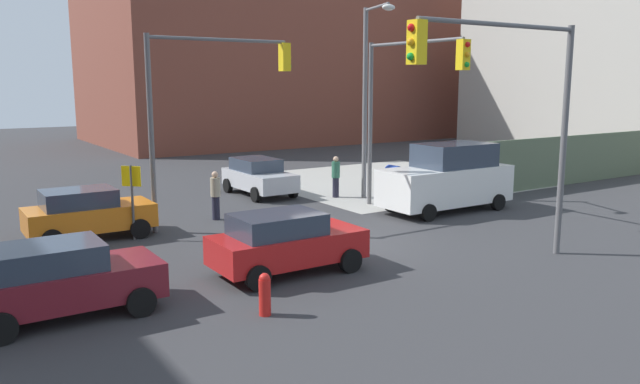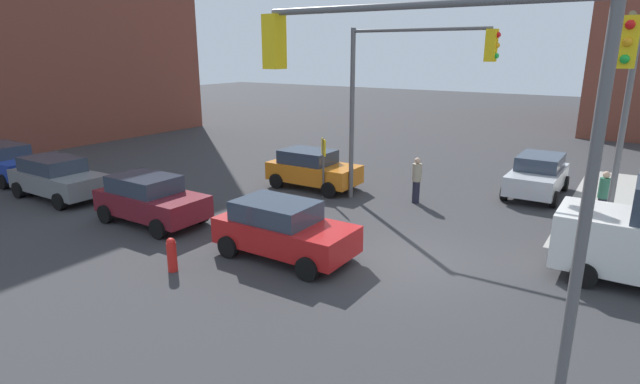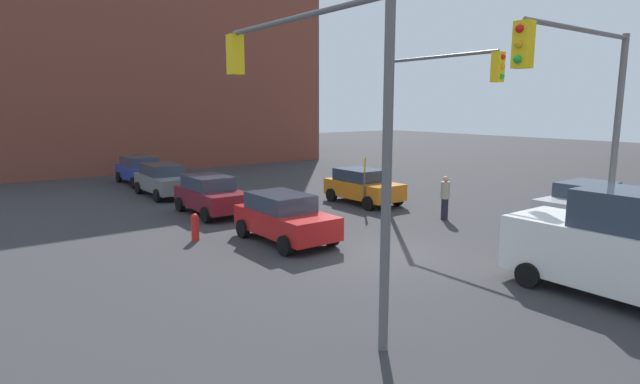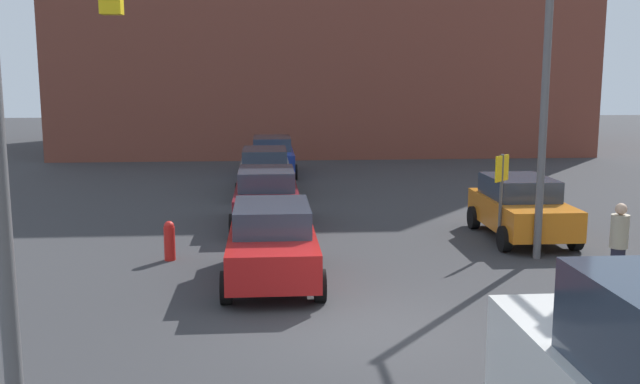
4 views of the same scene
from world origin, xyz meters
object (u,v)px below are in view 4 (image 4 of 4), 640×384
at_px(sedan_blue, 272,155).
at_px(pedestrian_crossing, 619,245).
at_px(coupe_gray, 265,171).
at_px(sedan_orange, 521,207).
at_px(traffic_signal_se_corner, 59,50).
at_px(fire_hydrant, 169,240).
at_px(coupe_red, 272,242).
at_px(traffic_signal_nw_corner, 587,60).
at_px(hatchback_maroon, 267,197).

distance_m(sedan_blue, pedestrian_crossing, 18.38).
bearing_deg(coupe_gray, sedan_blue, 176.22).
relative_size(sedan_orange, pedestrian_crossing, 2.17).
bearing_deg(traffic_signal_se_corner, fire_hydrant, 177.61).
relative_size(coupe_red, pedestrian_crossing, 2.25).
relative_size(traffic_signal_se_corner, fire_hydrant, 6.91).
bearing_deg(sedan_orange, fire_hydrant, -80.06).
distance_m(traffic_signal_nw_corner, sedan_orange, 5.62).
distance_m(traffic_signal_se_corner, pedestrian_crossing, 11.21).
height_order(traffic_signal_nw_corner, coupe_gray, traffic_signal_nw_corner).
bearing_deg(traffic_signal_nw_corner, hatchback_maroon, -134.26).
height_order(traffic_signal_se_corner, hatchback_maroon, traffic_signal_se_corner).
height_order(traffic_signal_se_corner, pedestrian_crossing, traffic_signal_se_corner).
distance_m(traffic_signal_nw_corner, fire_hydrant, 9.97).
bearing_deg(coupe_red, traffic_signal_nw_corner, 83.99).
height_order(hatchback_maroon, sedan_orange, same).
bearing_deg(hatchback_maroon, sedan_orange, 72.71).
relative_size(coupe_red, sedan_blue, 0.92).
bearing_deg(coupe_gray, traffic_signal_se_corner, -8.79).
relative_size(traffic_signal_nw_corner, sedan_orange, 1.68).
xyz_separation_m(traffic_signal_se_corner, hatchback_maroon, (-10.88, 2.59, -3.82)).
height_order(traffic_signal_nw_corner, sedan_blue, traffic_signal_nw_corner).
bearing_deg(traffic_signal_nw_corner, traffic_signal_se_corner, -62.76).
xyz_separation_m(hatchback_maroon, sedan_orange, (2.10, 6.75, -0.00)).
distance_m(traffic_signal_se_corner, coupe_gray, 17.05).
xyz_separation_m(coupe_gray, pedestrian_crossing, (12.23, 7.16, 0.09)).
distance_m(sedan_orange, coupe_red, 7.50).
height_order(fire_hydrant, hatchback_maroon, hatchback_maroon).
bearing_deg(coupe_gray, pedestrian_crossing, 30.34).
bearing_deg(pedestrian_crossing, sedan_blue, -151.24).
bearing_deg(coupe_red, fire_hydrant, -128.31).
xyz_separation_m(hatchback_maroon, coupe_red, (5.58, 0.10, 0.00)).
xyz_separation_m(traffic_signal_nw_corner, sedan_orange, (-4.14, 0.34, -3.79)).
xyz_separation_m(sedan_blue, pedestrian_crossing, (17.05, 6.84, 0.09)).
height_order(hatchback_maroon, coupe_gray, same).
relative_size(coupe_gray, coupe_red, 1.07).
relative_size(fire_hydrant, coupe_gray, 0.22).
bearing_deg(pedestrian_crossing, hatchback_maroon, -126.35).
bearing_deg(sedan_blue, traffic_signal_se_corner, -7.66).
bearing_deg(pedestrian_crossing, traffic_signal_se_corner, -59.73).
relative_size(fire_hydrant, pedestrian_crossing, 0.53).
relative_size(hatchback_maroon, coupe_red, 0.99).
xyz_separation_m(traffic_signal_nw_corner, pedestrian_crossing, (0.44, 0.70, -3.69)).
xyz_separation_m(fire_hydrant, pedestrian_crossing, (3.00, 9.40, 0.45)).
xyz_separation_m(sedan_orange, coupe_gray, (-7.65, -6.80, 0.00)).
distance_m(fire_hydrant, coupe_red, 3.08).
distance_m(hatchback_maroon, sedan_orange, 7.06).
distance_m(coupe_gray, sedan_blue, 4.83).
height_order(hatchback_maroon, sedan_blue, same).
distance_m(fire_hydrant, hatchback_maroon, 4.35).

